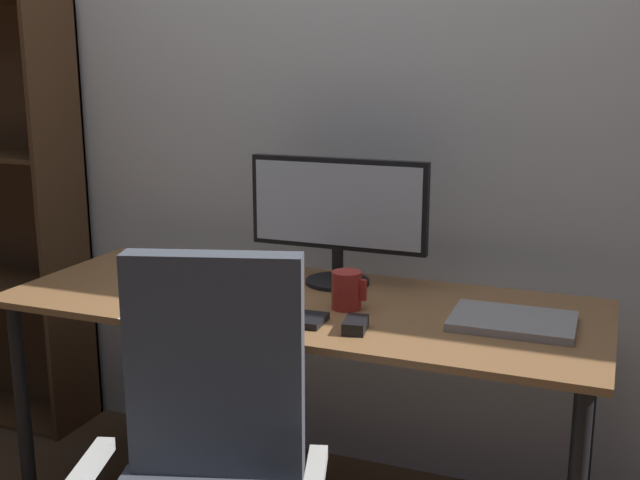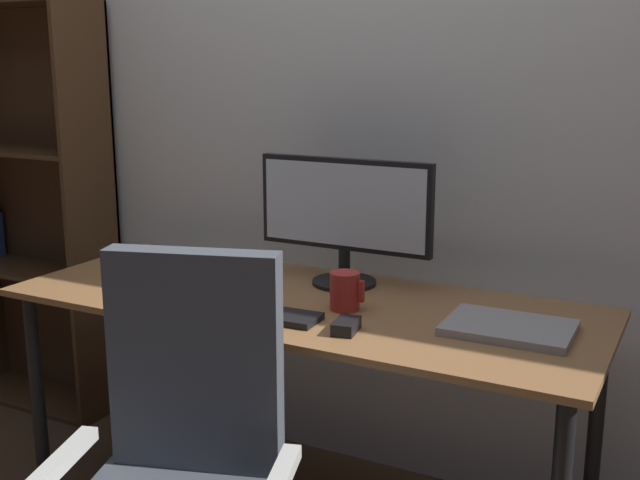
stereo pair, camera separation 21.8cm
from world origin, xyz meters
name	(u,v)px [view 1 (the left image)]	position (x,y,z in m)	size (l,w,h in m)	color
back_wall	(358,97)	(0.00, 0.51, 1.30)	(6.40, 0.10, 2.60)	silver
desk	(300,326)	(0.00, 0.00, 0.66)	(1.74, 0.68, 0.74)	olive
monitor	(338,212)	(0.04, 0.20, 0.97)	(0.57, 0.20, 0.39)	black
keyboard	(271,316)	(0.00, -0.19, 0.75)	(0.29, 0.11, 0.02)	black
mouse	(355,325)	(0.24, -0.19, 0.76)	(0.06, 0.10, 0.03)	black
coffee_mug	(347,290)	(0.15, -0.03, 0.79)	(0.10, 0.08, 0.11)	#B72D28
laptop	(513,321)	(0.61, 0.00, 0.75)	(0.32, 0.23, 0.02)	#99999E
paper_sheet	(181,308)	(-0.28, -0.20, 0.74)	(0.21, 0.30, 0.00)	white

